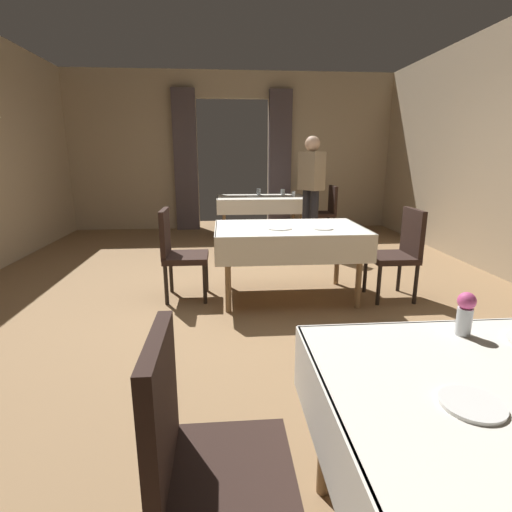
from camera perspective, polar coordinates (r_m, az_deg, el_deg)
name	(u,v)px	position (r m, az deg, el deg)	size (l,w,h in m)	color
ground	(245,299)	(4.09, -1.56, -6.29)	(10.08, 10.08, 0.00)	olive
wall_back	(233,151)	(8.00, -3.39, 14.99)	(6.40, 0.27, 3.00)	tan
dining_table_mid	(289,235)	(3.99, 4.80, 3.03)	(1.49, 0.97, 0.75)	olive
dining_table_far	(261,202)	(6.88, 0.75, 7.94)	(1.53, 0.94, 0.75)	olive
chair_near_left	(201,454)	(1.42, -8.09, -26.74)	(0.45, 0.44, 0.93)	black
chair_mid_right	(400,250)	(4.25, 20.24, 0.87)	(0.44, 0.44, 0.93)	black
chair_mid_left	(178,250)	(4.06, -11.35, 0.88)	(0.44, 0.44, 0.93)	black
chair_far_right	(326,210)	(7.08, 10.14, 6.69)	(0.44, 0.44, 0.93)	black
flower_vase_near	(465,312)	(1.77, 28.21, -7.22)	(0.07, 0.07, 0.18)	silver
plate_near_b	(472,404)	(1.35, 28.97, -18.36)	(0.18, 0.18, 0.01)	white
plate_mid_a	(279,228)	(3.84, 3.45, 4.05)	(0.24, 0.24, 0.01)	white
plate_mid_b	(323,228)	(3.88, 9.75, 3.99)	(0.20, 0.20, 0.01)	white
glass_far_a	(259,192)	(7.17, 0.40, 9.35)	(0.07, 0.07, 0.11)	silver
glass_far_b	(294,194)	(6.90, 5.49, 9.00)	(0.06, 0.06, 0.09)	silver
glass_far_c	(283,192)	(7.24, 3.92, 9.31)	(0.08, 0.08, 0.10)	silver
plate_far_d	(253,196)	(6.88, -0.50, 8.71)	(0.23, 0.23, 0.01)	white
person_waiter_by_doorway	(311,185)	(5.93, 8.05, 10.24)	(0.37, 0.42, 1.72)	black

